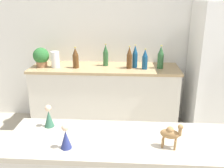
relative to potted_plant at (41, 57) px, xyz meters
name	(u,v)px	position (x,y,z in m)	size (l,w,h in m)	color
wall_back	(138,37)	(1.35, 0.38, 0.22)	(8.00, 0.06, 2.55)	white
back_counter	(105,97)	(0.88, 0.05, -0.60)	(2.08, 0.63, 0.91)	silver
potted_plant	(41,57)	(0.00, 0.00, 0.00)	(0.22, 0.22, 0.27)	#9E6B47
paper_towel_roll	(55,60)	(0.20, -0.02, -0.03)	(0.11, 0.11, 0.22)	white
back_bottle_0	(129,58)	(1.23, -0.01, 0.00)	(0.07, 0.07, 0.31)	brown
back_bottle_1	(161,57)	(1.65, 0.02, 0.01)	(0.08, 0.08, 0.32)	#2D6033
back_bottle_2	(135,57)	(1.31, 0.04, 0.01)	(0.07, 0.07, 0.32)	navy
back_bottle_3	(145,59)	(1.44, -0.03, -0.01)	(0.07, 0.07, 0.28)	navy
back_bottle_4	(76,58)	(0.49, -0.03, 0.00)	(0.08, 0.08, 0.29)	brown
back_bottle_5	(106,55)	(0.89, 0.12, 0.01)	(0.07, 0.07, 0.31)	#2D6033
camel_figurine	(171,133)	(1.48, -1.98, -0.01)	(0.14, 0.09, 0.17)	olive
wise_man_figurine_blue	(49,117)	(0.65, -1.76, -0.04)	(0.07, 0.07, 0.17)	#33664C
wise_man_figurine_crimson	(66,138)	(0.83, -2.02, -0.04)	(0.07, 0.07, 0.16)	navy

